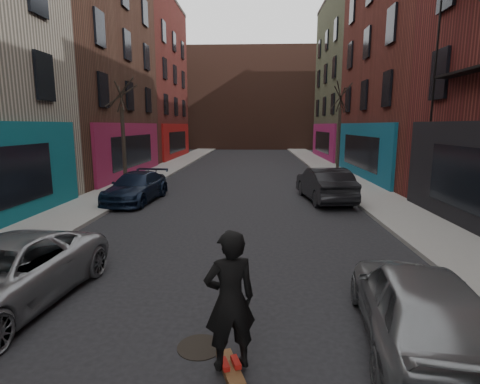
# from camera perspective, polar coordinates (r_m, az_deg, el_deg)

# --- Properties ---
(sidewalk_left) EXTENTS (2.50, 84.00, 0.13)m
(sidewalk_left) POSITION_cam_1_polar(r_m,az_deg,el_deg) (32.31, -10.01, 4.14)
(sidewalk_left) COLOR gray
(sidewalk_left) RESTS_ON ground
(sidewalk_right) EXTENTS (2.50, 84.00, 0.13)m
(sidewalk_right) POSITION_cam_1_polar(r_m,az_deg,el_deg) (32.02, 12.45, 4.00)
(sidewalk_right) COLOR gray
(sidewalk_right) RESTS_ON ground
(building_far) EXTENTS (40.00, 10.00, 14.00)m
(building_far) POSITION_cam_1_polar(r_m,az_deg,el_deg) (57.49, 1.84, 13.78)
(building_far) COLOR #47281E
(building_far) RESTS_ON ground
(tree_left_far) EXTENTS (2.00, 2.00, 6.50)m
(tree_left_far) POSITION_cam_1_polar(r_m,az_deg,el_deg) (20.57, -17.45, 9.73)
(tree_left_far) COLOR black
(tree_left_far) RESTS_ON sidewalk_left
(tree_right_far) EXTENTS (2.00, 2.00, 6.80)m
(tree_right_far) POSITION_cam_1_polar(r_m,az_deg,el_deg) (25.95, 14.91, 10.18)
(tree_right_far) COLOR black
(tree_right_far) RESTS_ON sidewalk_right
(parked_left_far) EXTENTS (2.53, 4.78, 1.28)m
(parked_left_far) POSITION_cam_1_polar(r_m,az_deg,el_deg) (8.29, -32.64, -10.73)
(parked_left_far) COLOR gray
(parked_left_far) RESTS_ON ground
(parked_left_end) EXTENTS (2.19, 4.61, 1.30)m
(parked_left_end) POSITION_cam_1_polar(r_m,az_deg,el_deg) (17.25, -15.54, 0.71)
(parked_left_end) COLOR black
(parked_left_end) RESTS_ON ground
(parked_right_far) EXTENTS (2.15, 4.21, 1.37)m
(parked_right_far) POSITION_cam_1_polar(r_m,az_deg,el_deg) (6.49, 25.48, -15.31)
(parked_right_far) COLOR gray
(parked_right_far) RESTS_ON ground
(parked_right_end) EXTENTS (2.11, 4.76, 1.52)m
(parked_right_end) POSITION_cam_1_polar(r_m,az_deg,el_deg) (17.16, 12.75, 1.16)
(parked_right_end) COLOR black
(parked_right_end) RESTS_ON ground
(skateboard) EXTENTS (0.47, 0.83, 0.10)m
(skateboard) POSITION_cam_1_polar(r_m,az_deg,el_deg) (5.71, -1.48, -25.36)
(skateboard) COLOR brown
(skateboard) RESTS_ON ground
(skateboarder) EXTENTS (0.82, 0.67, 1.94)m
(skateboarder) POSITION_cam_1_polar(r_m,az_deg,el_deg) (5.19, -1.53, -16.15)
(skateboarder) COLOR black
(skateboarder) RESTS_ON skateboard
(manhole) EXTENTS (0.86, 0.86, 0.01)m
(manhole) POSITION_cam_1_polar(r_m,az_deg,el_deg) (6.26, -6.13, -22.42)
(manhole) COLOR black
(manhole) RESTS_ON ground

